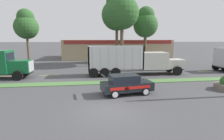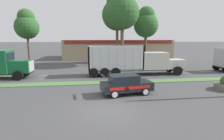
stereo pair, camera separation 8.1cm
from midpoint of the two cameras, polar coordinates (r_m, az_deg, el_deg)
The scene contains 15 objects.
ground_plane at distance 11.55m, azimuth -0.99°, elevation -13.06°, with size 600.00×600.00×0.00m, color #474749.
grass_verge at distance 18.47m, azimuth -3.41°, elevation -4.10°, with size 120.00×1.53×0.06m, color #517F42.
centre_line_2 at distance 25.42m, azimuth -31.66°, elevation -1.75°, with size 2.40×0.14×0.01m, color yellow.
centre_line_3 at distance 23.68m, azimuth -19.70°, elevation -1.60°, with size 2.40×0.14×0.01m, color yellow.
centre_line_4 at distance 23.10m, azimuth -6.52°, elevation -1.36°, with size 2.40×0.14×0.01m, color yellow.
centre_line_5 at distance 23.76m, azimuth 6.62°, elevation -1.04°, with size 2.40×0.14×0.01m, color yellow.
centre_line_6 at distance 25.57m, azimuth 18.46°, elevation -0.71°, with size 2.40×0.14×0.01m, color yellow.
centre_line_7 at distance 28.31m, azimuth 28.38°, elevation -0.40°, with size 2.40×0.14×0.01m, color yellow.
dump_truck_lead at distance 22.91m, azimuth 10.08°, elevation 2.53°, with size 12.45×2.74×3.71m.
rally_car at distance 14.62m, azimuth 4.67°, elevation -4.60°, with size 4.43×2.40×1.67m.
store_building_backdrop at distance 44.51m, azimuth 1.38°, elevation 6.99°, with size 24.97×12.10×4.39m.
tree_behind_left at distance 36.02m, azimuth 11.13°, elevation 14.83°, with size 4.78×4.78×10.83m.
tree_behind_centre at distance 33.54m, azimuth 1.79°, elevation 18.38°, with size 5.61×5.61×13.10m.
tree_behind_right at distance 30.89m, azimuth 3.49°, elevation 19.17°, with size 5.65×5.65×13.18m.
tree_behind_far_right at distance 36.63m, azimuth -26.04°, elevation 13.11°, with size 4.37×4.37×10.01m.
Camera 2 is at (-1.08, -10.57, 4.52)m, focal length 28.00 mm.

